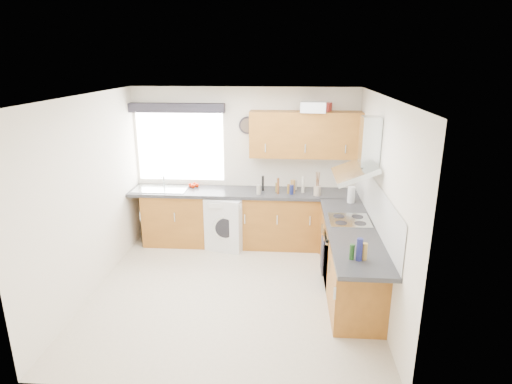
# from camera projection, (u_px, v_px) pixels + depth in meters

# --- Properties ---
(ground_plane) EXTENTS (3.60, 3.60, 0.00)m
(ground_plane) POSITION_uv_depth(u_px,v_px,m) (232.00, 291.00, 5.61)
(ground_plane) COLOR beige
(ceiling) EXTENTS (3.60, 3.60, 0.02)m
(ceiling) POSITION_uv_depth(u_px,v_px,m) (229.00, 96.00, 4.86)
(ceiling) COLOR white
(ceiling) RESTS_ON wall_back
(wall_back) EXTENTS (3.60, 0.02, 2.50)m
(wall_back) POSITION_uv_depth(u_px,v_px,m) (245.00, 166.00, 6.95)
(wall_back) COLOR silver
(wall_back) RESTS_ON ground_plane
(wall_front) EXTENTS (3.60, 0.02, 2.50)m
(wall_front) POSITION_uv_depth(u_px,v_px,m) (202.00, 270.00, 3.52)
(wall_front) COLOR silver
(wall_front) RESTS_ON ground_plane
(wall_left) EXTENTS (0.02, 3.60, 2.50)m
(wall_left) POSITION_uv_depth(u_px,v_px,m) (88.00, 197.00, 5.36)
(wall_left) COLOR silver
(wall_left) RESTS_ON ground_plane
(wall_right) EXTENTS (0.02, 3.60, 2.50)m
(wall_right) POSITION_uv_depth(u_px,v_px,m) (380.00, 204.00, 5.11)
(wall_right) COLOR silver
(wall_right) RESTS_ON ground_plane
(window) EXTENTS (1.40, 0.02, 1.10)m
(window) POSITION_uv_depth(u_px,v_px,m) (180.00, 147.00, 6.92)
(window) COLOR silver
(window) RESTS_ON wall_back
(window_blind) EXTENTS (1.50, 0.18, 0.14)m
(window_blind) POSITION_uv_depth(u_px,v_px,m) (177.00, 108.00, 6.65)
(window_blind) COLOR black
(window_blind) RESTS_ON wall_back
(splashback) EXTENTS (0.01, 3.00, 0.54)m
(splashback) POSITION_uv_depth(u_px,v_px,m) (374.00, 201.00, 5.42)
(splashback) COLOR white
(splashback) RESTS_ON wall_right
(base_cab_back) EXTENTS (3.00, 0.58, 0.86)m
(base_cab_back) POSITION_uv_depth(u_px,v_px,m) (237.00, 219.00, 6.92)
(base_cab_back) COLOR brown
(base_cab_back) RESTS_ON ground_plane
(base_cab_corner) EXTENTS (0.60, 0.60, 0.86)m
(base_cab_corner) POSITION_uv_depth(u_px,v_px,m) (337.00, 222.00, 6.80)
(base_cab_corner) COLOR brown
(base_cab_corner) RESTS_ON ground_plane
(base_cab_right) EXTENTS (0.58, 2.10, 0.86)m
(base_cab_right) POSITION_uv_depth(u_px,v_px,m) (349.00, 260.00, 5.52)
(base_cab_right) COLOR brown
(base_cab_right) RESTS_ON ground_plane
(worktop_back) EXTENTS (3.60, 0.62, 0.05)m
(worktop_back) POSITION_uv_depth(u_px,v_px,m) (243.00, 192.00, 6.77)
(worktop_back) COLOR #262629
(worktop_back) RESTS_ON base_cab_back
(worktop_right) EXTENTS (0.62, 2.42, 0.05)m
(worktop_right) POSITION_uv_depth(u_px,v_px,m) (353.00, 232.00, 5.24)
(worktop_right) COLOR #262629
(worktop_right) RESTS_ON base_cab_right
(sink) EXTENTS (0.84, 0.46, 0.10)m
(sink) POSITION_uv_depth(u_px,v_px,m) (161.00, 187.00, 6.84)
(sink) COLOR silver
(sink) RESTS_ON worktop_back
(oven) EXTENTS (0.56, 0.58, 0.85)m
(oven) POSITION_uv_depth(u_px,v_px,m) (347.00, 255.00, 5.66)
(oven) COLOR black
(oven) RESTS_ON ground_plane
(hob_plate) EXTENTS (0.52, 0.52, 0.01)m
(hob_plate) POSITION_uv_depth(u_px,v_px,m) (349.00, 220.00, 5.51)
(hob_plate) COLOR silver
(hob_plate) RESTS_ON worktop_right
(extractor_hood) EXTENTS (0.52, 0.78, 0.66)m
(extractor_hood) POSITION_uv_depth(u_px,v_px,m) (362.00, 156.00, 5.25)
(extractor_hood) COLOR silver
(extractor_hood) RESTS_ON wall_right
(upper_cabinets) EXTENTS (1.70, 0.35, 0.70)m
(upper_cabinets) POSITION_uv_depth(u_px,v_px,m) (305.00, 134.00, 6.55)
(upper_cabinets) COLOR brown
(upper_cabinets) RESTS_ON wall_back
(washing_machine) EXTENTS (0.70, 0.68, 0.85)m
(washing_machine) POSITION_uv_depth(u_px,v_px,m) (228.00, 221.00, 6.83)
(washing_machine) COLOR silver
(washing_machine) RESTS_ON ground_plane
(wall_clock) EXTENTS (0.28, 0.04, 0.28)m
(wall_clock) POSITION_uv_depth(u_px,v_px,m) (248.00, 126.00, 6.71)
(wall_clock) COLOR black
(wall_clock) RESTS_ON wall_back
(casserole) EXTENTS (0.40, 0.31, 0.15)m
(casserole) POSITION_uv_depth(u_px,v_px,m) (313.00, 107.00, 6.32)
(casserole) COLOR silver
(casserole) RESTS_ON upper_cabinets
(storage_box) EXTENTS (0.32, 0.29, 0.12)m
(storage_box) POSITION_uv_depth(u_px,v_px,m) (322.00, 107.00, 6.50)
(storage_box) COLOR #B42E29
(storage_box) RESTS_ON upper_cabinets
(utensil_pot) EXTENTS (0.11, 0.11, 0.15)m
(utensil_pot) POSITION_uv_depth(u_px,v_px,m) (317.00, 191.00, 6.52)
(utensil_pot) COLOR gray
(utensil_pot) RESTS_ON worktop_back
(kitchen_roll) EXTENTS (0.13, 0.13, 0.24)m
(kitchen_roll) POSITION_uv_depth(u_px,v_px,m) (351.00, 195.00, 6.19)
(kitchen_roll) COLOR silver
(kitchen_roll) RESTS_ON worktop_right
(tomato_cluster) EXTENTS (0.18, 0.18, 0.07)m
(tomato_cluster) POSITION_uv_depth(u_px,v_px,m) (194.00, 185.00, 6.95)
(tomato_cluster) COLOR #B51B01
(tomato_cluster) RESTS_ON worktop_back
(jar_0) EXTENTS (0.06, 0.06, 0.14)m
(jar_0) POSITION_uv_depth(u_px,v_px,m) (259.00, 190.00, 6.58)
(jar_0) COLOR #9E9787
(jar_0) RESTS_ON worktop_back
(jar_1) EXTENTS (0.05, 0.05, 0.25)m
(jar_1) POSITION_uv_depth(u_px,v_px,m) (303.00, 185.00, 6.64)
(jar_1) COLOR #B6AE9B
(jar_1) RESTS_ON worktop_back
(jar_2) EXTENTS (0.06, 0.06, 0.14)m
(jar_2) POSITION_uv_depth(u_px,v_px,m) (292.00, 190.00, 6.58)
(jar_2) COLOR #161C4B
(jar_2) RESTS_ON worktop_back
(jar_3) EXTENTS (0.07, 0.07, 0.16)m
(jar_3) POSITION_uv_depth(u_px,v_px,m) (295.00, 185.00, 6.81)
(jar_3) COLOR #AEA694
(jar_3) RESTS_ON worktop_back
(jar_4) EXTENTS (0.05, 0.05, 0.14)m
(jar_4) POSITION_uv_depth(u_px,v_px,m) (289.00, 189.00, 6.61)
(jar_4) COLOR brown
(jar_4) RESTS_ON worktop_back
(jar_5) EXTENTS (0.05, 0.05, 0.15)m
(jar_5) POSITION_uv_depth(u_px,v_px,m) (277.00, 187.00, 6.69)
(jar_5) COLOR brown
(jar_5) RESTS_ON worktop_back
(jar_6) EXTENTS (0.07, 0.07, 0.21)m
(jar_6) POSITION_uv_depth(u_px,v_px,m) (293.00, 187.00, 6.63)
(jar_6) COLOR olive
(jar_6) RESTS_ON worktop_back
(jar_7) EXTENTS (0.04, 0.04, 0.25)m
(jar_7) POSITION_uv_depth(u_px,v_px,m) (278.00, 186.00, 6.58)
(jar_7) COLOR brown
(jar_7) RESTS_ON worktop_back
(jar_8) EXTENTS (0.04, 0.04, 0.24)m
(jar_8) POSITION_uv_depth(u_px,v_px,m) (263.00, 183.00, 6.74)
(jar_8) COLOR black
(jar_8) RESTS_ON worktop_back
(bottle_0) EXTENTS (0.05, 0.05, 0.17)m
(bottle_0) POSITION_uv_depth(u_px,v_px,m) (352.00, 252.00, 4.43)
(bottle_0) COLOR #153513
(bottle_0) RESTS_ON worktop_right
(bottle_1) EXTENTS (0.07, 0.07, 0.24)m
(bottle_1) POSITION_uv_depth(u_px,v_px,m) (359.00, 250.00, 4.40)
(bottle_1) COLOR #171B4F
(bottle_1) RESTS_ON worktop_right
(bottle_2) EXTENTS (0.05, 0.05, 0.18)m
(bottle_2) POSITION_uv_depth(u_px,v_px,m) (365.00, 252.00, 4.42)
(bottle_2) COLOR olive
(bottle_2) RESTS_ON worktop_right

